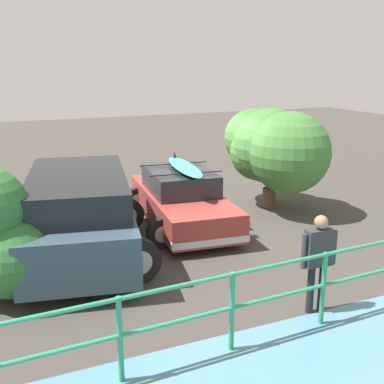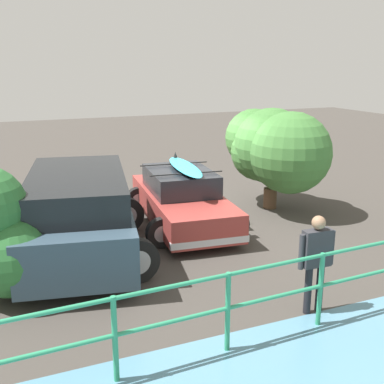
{
  "view_description": "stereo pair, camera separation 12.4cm",
  "coord_description": "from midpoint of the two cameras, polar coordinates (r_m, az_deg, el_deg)",
  "views": [
    {
      "loc": [
        4.72,
        10.86,
        3.79
      ],
      "look_at": [
        0.61,
        1.38,
        0.95
      ],
      "focal_mm": 45.0,
      "sensor_mm": 36.0,
      "label": 1
    },
    {
      "loc": [
        4.61,
        10.91,
        3.79
      ],
      "look_at": [
        0.61,
        1.38,
        0.95
      ],
      "focal_mm": 45.0,
      "sensor_mm": 36.0,
      "label": 2
    }
  ],
  "objects": [
    {
      "name": "sedan_car",
      "position": [
        11.38,
        -0.91,
        -0.83
      ],
      "size": [
        2.54,
        4.31,
        1.57
      ],
      "color": "#9E3833",
      "rests_on": "ground"
    },
    {
      "name": "bush_near_left",
      "position": [
        12.53,
        10.21,
        5.01
      ],
      "size": [
        2.38,
        3.23,
        2.63
      ],
      "color": "brown",
      "rests_on": "ground"
    },
    {
      "name": "ground_plane",
      "position": [
        12.44,
        0.43,
        -2.43
      ],
      "size": [
        44.0,
        44.0,
        0.02
      ],
      "primitive_type": "cube",
      "color": "#423D38",
      "rests_on": "ground"
    },
    {
      "name": "person_bystander",
      "position": [
        7.57,
        14.97,
        -7.27
      ],
      "size": [
        0.61,
        0.21,
        1.57
      ],
      "color": "black",
      "rests_on": "ground"
    },
    {
      "name": "railing_fence",
      "position": [
        6.5,
        4.85,
        -12.62
      ],
      "size": [
        9.29,
        0.43,
        1.13
      ],
      "color": "#2D9366",
      "rests_on": "ground"
    },
    {
      "name": "bush_near_right",
      "position": [
        8.41,
        -21.05,
        -5.18
      ],
      "size": [
        2.0,
        1.7,
        2.22
      ],
      "color": "brown",
      "rests_on": "ground"
    },
    {
      "name": "suv_car",
      "position": [
        9.61,
        -12.92,
        -2.56
      ],
      "size": [
        3.26,
        4.76,
        1.71
      ],
      "color": "#334756",
      "rests_on": "ground"
    }
  ]
}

